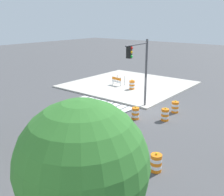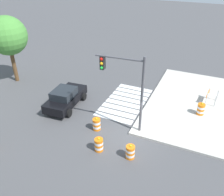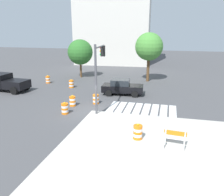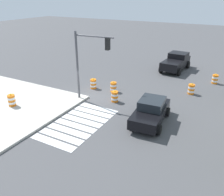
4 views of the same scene
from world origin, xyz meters
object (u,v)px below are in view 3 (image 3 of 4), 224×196
at_px(sports_car, 122,87).
at_px(traffic_barrel_near_corner, 73,101).
at_px(traffic_barrel_median_far, 65,109).
at_px(traffic_barrel_on_sidewalk, 138,132).
at_px(street_tree_streetside_mid, 80,52).
at_px(traffic_barrel_far_curb, 48,80).
at_px(pickup_truck, 5,82).
at_px(construction_barricade, 175,137).
at_px(street_tree_streetside_near, 149,47).
at_px(traffic_barrel_median_near, 96,99).
at_px(traffic_light_pole, 99,65).
at_px(traffic_barrel_crosswalk_end, 71,84).

relative_size(sports_car, traffic_barrel_near_corner, 4.35).
bearing_deg(traffic_barrel_median_far, traffic_barrel_near_corner, 95.41).
relative_size(traffic_barrel_on_sidewalk, street_tree_streetside_mid, 0.19).
bearing_deg(sports_car, traffic_barrel_far_curb, 163.84).
height_order(pickup_truck, traffic_barrel_on_sidewalk, pickup_truck).
height_order(pickup_truck, traffic_barrel_far_curb, pickup_truck).
relative_size(traffic_barrel_near_corner, construction_barricade, 0.78).
relative_size(traffic_barrel_far_curb, construction_barricade, 0.78).
height_order(street_tree_streetside_near, street_tree_streetside_mid, street_tree_streetside_near).
height_order(traffic_barrel_median_near, traffic_barrel_median_far, same).
distance_m(traffic_barrel_median_far, construction_barricade, 9.52).
bearing_deg(street_tree_streetside_mid, traffic_light_pole, -62.84).
relative_size(street_tree_streetside_near, street_tree_streetside_mid, 1.18).
bearing_deg(traffic_barrel_median_far, traffic_barrel_crosswalk_end, 109.93).
bearing_deg(street_tree_streetside_near, traffic_barrel_median_far, -111.09).
distance_m(traffic_barrel_near_corner, traffic_barrel_far_curb, 10.35).
height_order(traffic_barrel_crosswalk_end, traffic_light_pole, traffic_light_pole).
bearing_deg(traffic_barrel_on_sidewalk, traffic_barrel_median_near, 126.27).
height_order(sports_car, traffic_barrel_far_curb, sports_car).
distance_m(pickup_truck, construction_barricade, 20.55).
bearing_deg(traffic_light_pole, street_tree_streetside_mid, 117.16).
relative_size(sports_car, construction_barricade, 3.39).
xyz_separation_m(pickup_truck, traffic_barrel_far_curb, (2.78, 4.63, -0.52)).
bearing_deg(construction_barricade, traffic_barrel_crosswalk_end, 133.85).
bearing_deg(traffic_barrel_near_corner, street_tree_streetside_mid, 107.67).
distance_m(sports_car, traffic_barrel_median_near, 4.14).
bearing_deg(construction_barricade, street_tree_streetside_near, 100.33).
xyz_separation_m(traffic_barrel_near_corner, street_tree_streetside_near, (5.63, 12.04, 4.06)).
bearing_deg(traffic_barrel_far_curb, street_tree_streetside_mid, 58.48).
xyz_separation_m(sports_car, traffic_barrel_crosswalk_end, (-6.45, 1.48, -0.36)).
distance_m(pickup_truck, street_tree_streetside_near, 17.88).
relative_size(pickup_truck, traffic_barrel_on_sidewalk, 5.17).
bearing_deg(traffic_barrel_on_sidewalk, traffic_barrel_crosswalk_end, 128.94).
bearing_deg(traffic_barrel_median_far, construction_barricade, -23.79).
bearing_deg(construction_barricade, traffic_barrel_near_corner, 146.49).
height_order(traffic_barrel_near_corner, traffic_barrel_on_sidewalk, traffic_barrel_on_sidewalk).
bearing_deg(traffic_barrel_on_sidewalk, traffic_barrel_near_corner, 140.76).
relative_size(traffic_barrel_median_far, traffic_barrel_on_sidewalk, 1.00).
xyz_separation_m(traffic_barrel_near_corner, traffic_barrel_median_near, (1.86, 1.12, 0.00)).
distance_m(traffic_barrel_median_far, street_tree_streetside_mid, 15.36).
xyz_separation_m(traffic_barrel_median_far, street_tree_streetside_near, (5.44, 14.10, 4.06)).
bearing_deg(street_tree_streetside_near, pickup_truck, -149.80).
bearing_deg(street_tree_streetside_mid, traffic_barrel_far_curb, -121.52).
bearing_deg(traffic_barrel_on_sidewalk, sports_car, 106.62).
relative_size(traffic_barrel_median_near, traffic_light_pole, 0.19).
bearing_deg(sports_car, traffic_barrel_on_sidewalk, -73.38).
xyz_separation_m(traffic_barrel_crosswalk_end, traffic_barrel_on_sidewalk, (9.53, -11.79, 0.15)).
relative_size(traffic_barrel_median_far, traffic_light_pole, 0.19).
relative_size(traffic_barrel_near_corner, traffic_barrel_far_curb, 1.00).
height_order(sports_car, street_tree_streetside_mid, street_tree_streetside_mid).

